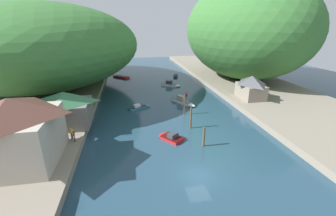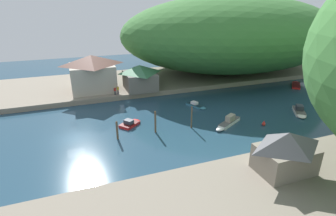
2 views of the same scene
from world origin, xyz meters
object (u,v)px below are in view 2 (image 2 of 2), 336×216
(waterfront_building, at_px, (92,72))
(boathouse_shed, at_px, (140,77))
(boat_yellow_tender, at_px, (196,105))
(person_by_boathouse, at_px, (118,89))
(boat_far_right_bank, at_px, (296,85))
(channel_buoy_near, at_px, (264,124))
(boat_moored_right, at_px, (228,123))
(boat_cabin_cruiser, at_px, (300,112))
(boat_far_upstream, at_px, (131,123))
(person_on_quay, at_px, (115,90))
(right_bank_cottage, at_px, (286,151))

(waterfront_building, height_order, boathouse_shed, waterfront_building)
(boat_yellow_tender, height_order, person_by_boathouse, person_by_boathouse)
(waterfront_building, distance_m, boathouse_shed, 10.02)
(boat_far_right_bank, xyz_separation_m, channel_buoy_near, (15.64, -22.16, 0.10))
(boat_moored_right, height_order, boat_far_right_bank, boat_moored_right)
(boat_moored_right, height_order, boat_cabin_cruiser, boat_moored_right)
(boathouse_shed, bearing_deg, boat_cabin_cruiser, 48.44)
(channel_buoy_near, xyz_separation_m, person_by_boathouse, (-21.16, -19.71, 1.64))
(person_by_boathouse, bearing_deg, boat_yellow_tender, -17.53)
(waterfront_building, xyz_separation_m, person_by_boathouse, (4.53, 4.40, -2.90))
(boat_far_upstream, bearing_deg, channel_buoy_near, 31.17)
(boat_far_right_bank, distance_m, boat_yellow_tender, 29.04)
(boat_yellow_tender, relative_size, person_on_quay, 2.73)
(channel_buoy_near, bearing_deg, waterfront_building, -136.81)
(waterfront_building, bearing_deg, person_by_boathouse, 44.22)
(boat_moored_right, bearing_deg, boathouse_shed, -5.66)
(waterfront_building, distance_m, boat_far_right_bank, 47.58)
(boat_cabin_cruiser, bearing_deg, boat_far_upstream, 23.49)
(waterfront_building, xyz_separation_m, person_on_quay, (4.99, 3.70, -2.90))
(boathouse_shed, bearing_deg, boat_far_right_bank, 78.75)
(waterfront_building, bearing_deg, boat_yellow_tender, 50.68)
(boathouse_shed, height_order, boat_moored_right, boathouse_shed)
(boat_moored_right, height_order, channel_buoy_near, boat_moored_right)
(channel_buoy_near, height_order, person_on_quay, person_on_quay)
(boat_far_upstream, height_order, person_on_quay, person_on_quay)
(right_bank_cottage, bearing_deg, boat_yellow_tender, 178.35)
(channel_buoy_near, bearing_deg, boat_moored_right, -110.81)
(boat_far_right_bank, bearing_deg, boat_yellow_tender, -127.39)
(boat_yellow_tender, height_order, person_on_quay, person_on_quay)
(right_bank_cottage, relative_size, boat_far_upstream, 1.56)
(boat_cabin_cruiser, xyz_separation_m, boat_far_right_bank, (-13.83, 12.88, -0.18))
(person_by_boathouse, bearing_deg, boathouse_shed, 38.27)
(boat_far_right_bank, bearing_deg, channel_buoy_near, -100.75)
(waterfront_building, relative_size, boat_cabin_cruiser, 1.83)
(boat_far_upstream, height_order, channel_buoy_near, boat_far_upstream)
(boat_moored_right, bearing_deg, channel_buoy_near, -140.00)
(right_bank_cottage, distance_m, boat_cabin_cruiser, 21.70)
(boathouse_shed, relative_size, boat_far_right_bank, 1.35)
(boat_far_right_bank, bearing_deg, person_by_boathouse, -143.48)
(boat_moored_right, distance_m, boat_yellow_tender, 9.30)
(boat_moored_right, distance_m, boat_far_right_bank, 30.78)
(boat_far_right_bank, height_order, channel_buoy_near, channel_buoy_near)
(boat_yellow_tender, relative_size, channel_buoy_near, 5.27)
(person_on_quay, relative_size, person_by_boathouse, 1.00)
(boat_cabin_cruiser, bearing_deg, boathouse_shed, -6.79)
(boat_moored_right, bearing_deg, waterfront_building, 9.11)
(boathouse_shed, bearing_deg, boat_far_upstream, -20.25)
(waterfront_building, relative_size, person_by_boathouse, 5.69)
(boat_cabin_cruiser, relative_size, person_on_quay, 3.11)
(boat_cabin_cruiser, bearing_deg, boat_yellow_tender, 3.81)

